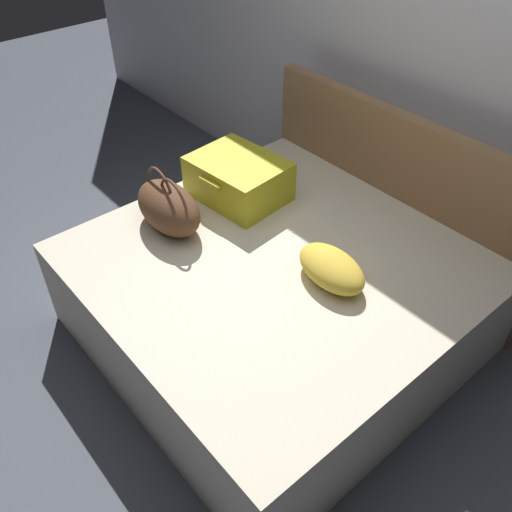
{
  "coord_description": "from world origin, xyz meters",
  "views": [
    {
      "loc": [
        1.6,
        -1.1,
        2.47
      ],
      "look_at": [
        0.0,
        0.26,
        0.68
      ],
      "focal_mm": 38.34,
      "sensor_mm": 36.0,
      "label": 1
    }
  ],
  "objects_px": {
    "pillow_near_headboard": "(331,268)",
    "hard_case_large": "(239,178)",
    "duffel_bag": "(168,207)",
    "bed": "(275,298)"
  },
  "relations": [
    {
      "from": "bed",
      "to": "pillow_near_headboard",
      "type": "bearing_deg",
      "value": 19.34
    },
    {
      "from": "bed",
      "to": "pillow_near_headboard",
      "type": "height_order",
      "value": "pillow_near_headboard"
    },
    {
      "from": "hard_case_large",
      "to": "pillow_near_headboard",
      "type": "bearing_deg",
      "value": -13.31
    },
    {
      "from": "pillow_near_headboard",
      "to": "hard_case_large",
      "type": "bearing_deg",
      "value": 172.17
    },
    {
      "from": "hard_case_large",
      "to": "duffel_bag",
      "type": "height_order",
      "value": "duffel_bag"
    },
    {
      "from": "duffel_bag",
      "to": "hard_case_large",
      "type": "bearing_deg",
      "value": 87.99
    },
    {
      "from": "hard_case_large",
      "to": "duffel_bag",
      "type": "distance_m",
      "value": 0.49
    },
    {
      "from": "bed",
      "to": "hard_case_large",
      "type": "xyz_separation_m",
      "value": [
        -0.59,
        0.23,
        0.42
      ]
    },
    {
      "from": "bed",
      "to": "hard_case_large",
      "type": "bearing_deg",
      "value": 159.08
    },
    {
      "from": "duffel_bag",
      "to": "bed",
      "type": "bearing_deg",
      "value": 23.39
    }
  ]
}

